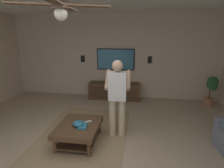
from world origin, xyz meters
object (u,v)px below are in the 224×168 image
(wall_speaker_right, at_px, (83,59))
(vase_round, at_px, (113,80))
(person_standing, at_px, (117,94))
(book, at_px, (83,126))
(tv, at_px, (116,59))
(bowl, at_px, (79,124))
(remote_white, at_px, (88,122))
(potted_plant_tall, at_px, (212,87))
(media_console, at_px, (114,91))
(ceiling_fan, at_px, (61,8))
(coffee_table, at_px, (79,129))
(wall_speaker_left, at_px, (150,60))

(wall_speaker_right, bearing_deg, vase_round, -102.83)
(person_standing, relative_size, book, 7.45)
(book, bearing_deg, tv, 168.24)
(bowl, distance_m, vase_round, 2.81)
(remote_white, bearing_deg, potted_plant_tall, -178.55)
(potted_plant_tall, relative_size, remote_white, 6.11)
(vase_round, relative_size, wall_speaker_right, 1.00)
(book, distance_m, wall_speaker_right, 3.33)
(media_console, xyz_separation_m, remote_white, (-2.60, 0.18, 0.14))
(wall_speaker_right, relative_size, ceiling_fan, 0.18)
(book, distance_m, vase_round, 2.85)
(coffee_table, relative_size, media_console, 0.59)
(potted_plant_tall, relative_size, bowl, 4.13)
(coffee_table, bearing_deg, book, -127.81)
(bowl, bearing_deg, remote_white, -35.45)
(book, height_order, wall_speaker_right, wall_speaker_right)
(media_console, distance_m, wall_speaker_right, 1.55)
(vase_round, xyz_separation_m, wall_speaker_right, (0.25, 1.09, 0.64))
(coffee_table, bearing_deg, media_console, -6.96)
(tv, xyz_separation_m, bowl, (-3.03, 0.31, -0.85))
(ceiling_fan, bearing_deg, media_console, -1.79)
(vase_round, bearing_deg, bowl, 174.41)
(remote_white, bearing_deg, vase_round, -129.32)
(media_console, distance_m, ceiling_fan, 4.34)
(coffee_table, distance_m, book, 0.19)
(bowl, relative_size, wall_speaker_right, 1.01)
(book, bearing_deg, ceiling_fan, -1.29)
(coffee_table, relative_size, wall_speaker_right, 4.55)
(wall_speaker_right, bearing_deg, book, -163.50)
(coffee_table, height_order, bowl, bowl)
(wall_speaker_right, bearing_deg, tv, -90.67)
(person_standing, height_order, vase_round, person_standing)
(coffee_table, height_order, wall_speaker_left, wall_speaker_left)
(book, relative_size, vase_round, 1.00)
(wall_speaker_left, bearing_deg, media_console, 102.80)
(tv, distance_m, book, 3.20)
(tv, xyz_separation_m, person_standing, (-2.55, -0.39, -0.37))
(tv, bearing_deg, book, -4.11)
(coffee_table, relative_size, tv, 0.80)
(potted_plant_tall, bearing_deg, wall_speaker_right, 83.76)
(bowl, bearing_deg, ceiling_fan, -168.61)
(wall_speaker_right, bearing_deg, wall_speaker_left, -90.00)
(coffee_table, bearing_deg, bowl, -155.64)
(vase_round, bearing_deg, tv, -9.21)
(tv, bearing_deg, wall_speaker_right, -90.67)
(media_console, height_order, wall_speaker_right, wall_speaker_right)
(tv, height_order, wall_speaker_left, tv)
(person_standing, xyz_separation_m, bowl, (-0.48, 0.70, -0.48))
(bowl, xyz_separation_m, wall_speaker_right, (3.04, 0.82, 0.85))
(coffee_table, distance_m, remote_white, 0.23)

